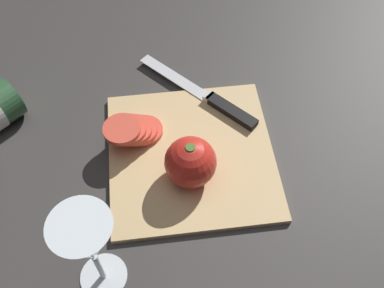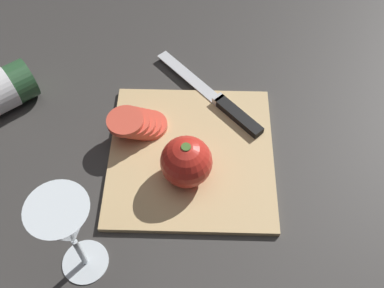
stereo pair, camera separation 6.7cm
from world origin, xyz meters
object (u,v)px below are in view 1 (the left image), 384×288
at_px(wine_glass, 88,244).
at_px(whole_tomato, 190,162).
at_px(knife, 219,104).
at_px(tomato_slice_stack_near, 134,130).

height_order(wine_glass, whole_tomato, wine_glass).
xyz_separation_m(wine_glass, knife, (0.31, -0.23, -0.11)).
bearing_deg(tomato_slice_stack_near, wine_glass, 166.04).
height_order(whole_tomato, tomato_slice_stack_near, whole_tomato).
relative_size(wine_glass, whole_tomato, 2.10).
distance_m(whole_tomato, tomato_slice_stack_near, 0.13).
bearing_deg(wine_glass, knife, -36.67).
bearing_deg(whole_tomato, knife, -26.25).
bearing_deg(wine_glass, tomato_slice_stack_near, -13.96).
relative_size(wine_glass, tomato_slice_stack_near, 1.78).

